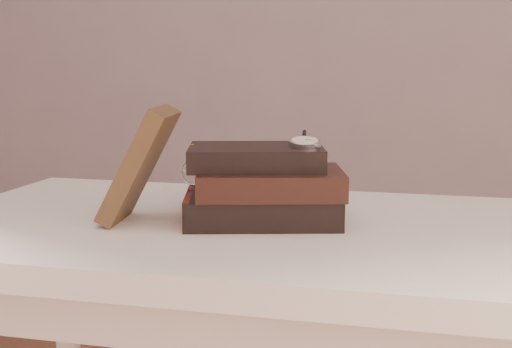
# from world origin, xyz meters

# --- Properties ---
(table) EXTENTS (1.00, 0.60, 0.75)m
(table) POSITION_xyz_m (0.00, 0.35, 0.66)
(table) COLOR white
(table) RESTS_ON ground
(book_stack) EXTENTS (0.28, 0.22, 0.12)m
(book_stack) POSITION_xyz_m (0.03, 0.36, 0.81)
(book_stack) COLOR black
(book_stack) RESTS_ON table
(journal) EXTENTS (0.13, 0.13, 0.18)m
(journal) POSITION_xyz_m (-0.15, 0.31, 0.84)
(journal) COLOR #3B2716
(journal) RESTS_ON table
(pocket_watch) EXTENTS (0.06, 0.15, 0.02)m
(pocket_watch) POSITION_xyz_m (0.10, 0.37, 0.88)
(pocket_watch) COLOR silver
(pocket_watch) RESTS_ON book_stack
(eyeglasses) EXTENTS (0.13, 0.14, 0.05)m
(eyeglasses) POSITION_xyz_m (-0.07, 0.41, 0.82)
(eyeglasses) COLOR silver
(eyeglasses) RESTS_ON book_stack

